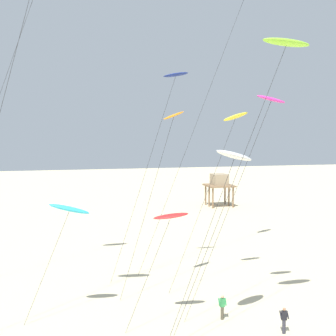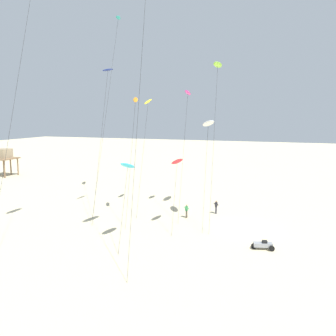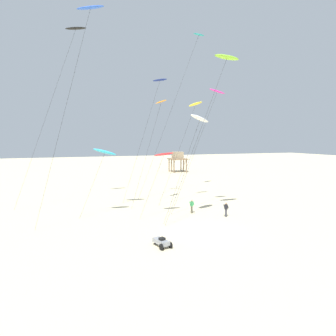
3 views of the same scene
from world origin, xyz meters
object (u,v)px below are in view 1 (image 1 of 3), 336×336
Objects in this scene: kite_flyer_middle at (284,320)px; kite_white at (234,156)px; kite_lime at (286,44)px; kite_cyan at (69,209)px; stilt_house at (219,182)px; kite_orange at (173,119)px; kite_flyer_nearest at (222,306)px; kite_red at (171,217)px; kite_yellow at (235,118)px; kite_magenta at (270,102)px; kite_navy at (174,79)px.

kite_white is at bearing 173.24° from kite_flyer_middle.
kite_cyan is at bearing 156.19° from kite_lime.
stilt_house is (13.19, 46.05, -13.86)m from kite_lime.
kite_flyer_nearest is (2.03, -5.60, -12.76)m from kite_orange.
kite_orange reaches higher than kite_flyer_middle.
kite_lime is (6.40, -2.83, 10.72)m from kite_red.
kite_flyer_middle is at bearing -105.69° from stilt_house.
kite_white reaches higher than kite_flyer_middle.
kite_white is 0.82× the size of kite_yellow.
kite_orange is at bearing 109.89° from kite_flyer_nearest.
kite_navy is (-4.62, 8.67, 2.38)m from kite_magenta.
kite_lime is at bearing -105.99° from stilt_house.
kite_lime reaches higher than kite_flyer_middle.
kite_white is 2.15× the size of stilt_house.
stilt_house is (16.77, 33.44, -13.07)m from kite_navy.
kite_yellow is (5.40, 0.71, 0.12)m from kite_orange.
kite_white is 6.56m from kite_magenta.
kite_lime reaches higher than kite_magenta.
kite_orange reaches higher than kite_flyer_nearest.
stilt_house is (18.01, 37.63, -9.57)m from kite_orange.
kite_cyan is at bearing 173.09° from kite_magenta.
kite_magenta reaches higher than kite_cyan.
kite_lime is 5.16m from kite_magenta.
kite_navy reaches higher than kite_flyer_middle.
kite_flyer_nearest is at bearing -70.11° from kite_orange.
kite_yellow is at bearing 95.07° from kite_magenta.
stilt_house is at bearing 63.37° from kite_navy.
kite_red is 1.38× the size of stilt_house.
kite_white is 10.65m from kite_flyer_nearest.
kite_yellow is 0.81× the size of kite_navy.
kite_white is 8.66m from kite_orange.
kite_red reaches higher than kite_flyer_nearest.
kite_orange is 14.08m from kite_flyer_nearest.
kite_navy is at bearing 140.17° from kite_yellow.
kite_yellow is at bearing 86.33° from kite_lime.
kite_orange is at bearing 19.60° from kite_cyan.
kite_magenta is at bearing -84.93° from kite_yellow.
kite_red is 10.67m from kite_magenta.
kite_yellow reaches higher than kite_flyer_middle.
kite_lime is (3.09, -0.29, 6.70)m from kite_white.
kite_lime reaches higher than kite_navy.
kite_orange is 1.78× the size of kite_cyan.
kite_flyer_middle is (6.63, -2.94, -6.32)m from kite_red.
kite_flyer_nearest is at bearing 134.61° from kite_lime.
kite_red is 0.53× the size of kite_orange.
kite_flyer_middle is at bearing -73.35° from kite_navy.
kite_yellow is at bearing -39.83° from kite_navy.
kite_white is 11.61m from kite_cyan.
kite_lime is 17.50m from kite_flyer_nearest.
stilt_house is (12.61, 36.91, -9.69)m from kite_yellow.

